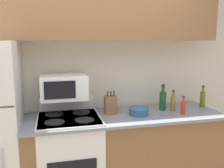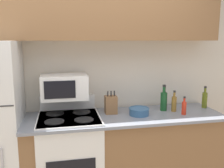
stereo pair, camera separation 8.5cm
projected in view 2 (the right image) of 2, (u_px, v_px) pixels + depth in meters
name	position (u px, v px, depth m)	size (l,w,h in m)	color
wall_back	(86.00, 79.00, 2.92)	(8.00, 0.05, 2.55)	beige
lower_cabinets	(125.00, 154.00, 2.79)	(2.13, 0.66, 0.93)	brown
upper_cabinets	(87.00, 9.00, 2.59)	(2.88, 0.34, 0.65)	brown
stove	(70.00, 158.00, 2.65)	(0.64, 0.64, 1.10)	white
microwave	(64.00, 87.00, 2.65)	(0.48, 0.33, 0.26)	white
knife_block	(111.00, 105.00, 2.74)	(0.13, 0.11, 0.26)	brown
bowl	(139.00, 111.00, 2.69)	(0.22, 0.22, 0.08)	#335B84
bottle_olive_oil	(205.00, 99.00, 2.97)	(0.06, 0.06, 0.26)	#5B6619
bottle_vinegar	(174.00, 103.00, 2.82)	(0.06, 0.06, 0.24)	olive
bottle_hot_sauce	(184.00, 107.00, 2.70)	(0.05, 0.05, 0.20)	red
bottle_wine_green	(164.00, 100.00, 2.85)	(0.08, 0.08, 0.30)	#194C23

